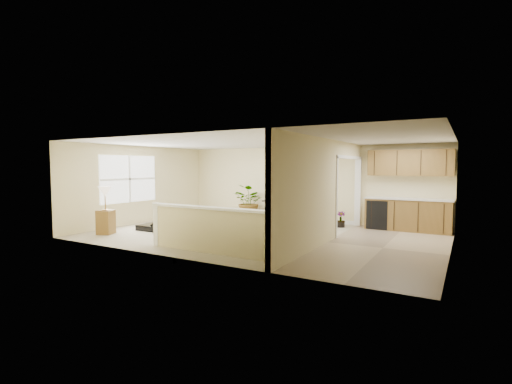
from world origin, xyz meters
The scene contains 20 objects.
floor centered at (0.00, 0.00, 0.00)m, with size 9.00×9.00×0.00m, color tan.
back_wall centered at (0.00, 3.00, 1.25)m, with size 9.00×0.04×2.50m, color beige.
front_wall centered at (0.00, -3.00, 1.25)m, with size 9.00×0.04×2.50m, color beige.
left_wall centered at (-4.50, 0.00, 1.25)m, with size 0.04×6.00×2.50m, color beige.
right_wall centered at (4.50, 0.00, 1.25)m, with size 0.04×6.00×2.50m, color beige.
ceiling centered at (0.00, 0.00, 2.50)m, with size 9.00×6.00×0.04m, color silver.
kitchen_vinyl centered at (3.15, 0.00, 0.00)m, with size 2.70×6.00×0.01m, color tan.
interior_partition centered at (1.80, 0.25, 1.22)m, with size 0.18×5.99×2.50m.
pony_half_wall centered at (0.08, -2.30, 0.52)m, with size 3.42×0.22×1.00m.
left_window centered at (-4.49, -0.50, 1.45)m, with size 0.05×2.15×1.45m, color white.
wall_art_left centered at (-0.95, 2.97, 1.75)m, with size 0.48×0.04×0.58m.
wall_mirror centered at (0.30, 2.97, 1.80)m, with size 0.55×0.04×0.55m.
kitchen_cabinets centered at (3.19, 2.73, 0.87)m, with size 2.36×0.65×2.33m.
piano centered at (-2.79, -0.35, 0.61)m, with size 1.84×1.91×1.45m.
piano_bench centered at (-1.81, -0.11, 0.23)m, with size 0.35×0.69×0.46m, color black.
loveseat centered at (-0.08, 2.42, 0.30)m, with size 1.57×1.14×0.78m.
accent_table centered at (-1.15, 2.58, 0.43)m, with size 0.47×0.47×0.68m.
palm_plant centered at (-1.86, 2.53, 0.59)m, with size 1.34×1.25×1.21m.
small_plant centered at (1.45, 2.36, 0.20)m, with size 0.31×0.31×0.48m.
lamp_stand centered at (-3.78, -1.95, 0.55)m, with size 0.49×0.49×1.30m.
Camera 1 is at (4.78, -8.59, 1.85)m, focal length 26.00 mm.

